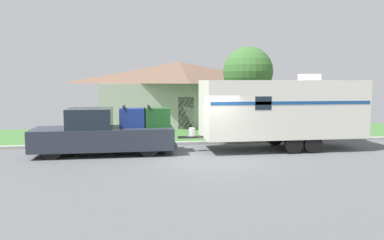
{
  "coord_description": "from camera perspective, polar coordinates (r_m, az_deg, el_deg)",
  "views": [
    {
      "loc": [
        -2.95,
        -14.17,
        3.05
      ],
      "look_at": [
        -0.51,
        1.83,
        1.4
      ],
      "focal_mm": 35.0,
      "sensor_mm": 36.0,
      "label": 1
    }
  ],
  "objects": [
    {
      "name": "pickup_truck",
      "position": [
        16.2,
        -13.01,
        -1.93
      ],
      "size": [
        5.9,
        2.03,
        2.06
      ],
      "color": "black",
      "rests_on": "ground_plane"
    },
    {
      "name": "lawn_strip",
      "position": [
        21.98,
        -0.88,
        -2.12
      ],
      "size": [
        80.0,
        7.0,
        0.03
      ],
      "color": "#3D6B33",
      "rests_on": "ground_plane"
    },
    {
      "name": "house_across_street",
      "position": [
        27.27,
        -1.9,
        4.3
      ],
      "size": [
        11.81,
        7.39,
        4.5
      ],
      "color": "#B2B2A8",
      "rests_on": "ground_plane"
    },
    {
      "name": "curb_strip",
      "position": [
        18.41,
        0.66,
        -3.5
      ],
      "size": [
        80.0,
        0.3,
        0.14
      ],
      "color": "#999993",
      "rests_on": "ground_plane"
    },
    {
      "name": "travel_trailer",
      "position": [
        17.33,
        13.49,
        1.68
      ],
      "size": [
        8.28,
        2.47,
        3.41
      ],
      "color": "black",
      "rests_on": "ground_plane"
    },
    {
      "name": "mailbox",
      "position": [
        18.84,
        -8.41,
        -0.36
      ],
      "size": [
        0.48,
        0.2,
        1.36
      ],
      "color": "brown",
      "rests_on": "ground_plane"
    },
    {
      "name": "ground_plane",
      "position": [
        14.79,
        3.03,
        -6.09
      ],
      "size": [
        120.0,
        120.0,
        0.0
      ],
      "primitive_type": "plane",
      "color": "#515456"
    },
    {
      "name": "tree_in_yard",
      "position": [
        21.56,
        8.53,
        7.26
      ],
      "size": [
        2.82,
        2.82,
        5.04
      ],
      "color": "brown",
      "rests_on": "ground_plane"
    }
  ]
}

